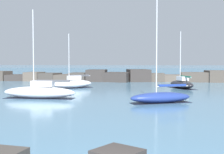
{
  "coord_description": "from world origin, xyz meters",
  "views": [
    {
      "loc": [
        1.7,
        -10.29,
        4.06
      ],
      "look_at": [
        -2.8,
        27.34,
        2.13
      ],
      "focal_mm": 50.0,
      "sensor_mm": 36.0,
      "label": 1
    }
  ],
  "objects_px": {
    "sailboat_moored_0": "(182,84)",
    "sailboat_moored_2": "(39,92)",
    "sailboat_moored_1": "(161,97)",
    "sailboat_moored_4": "(72,83)"
  },
  "relations": [
    {
      "from": "sailboat_moored_1",
      "to": "sailboat_moored_4",
      "type": "height_order",
      "value": "sailboat_moored_1"
    },
    {
      "from": "sailboat_moored_1",
      "to": "sailboat_moored_2",
      "type": "distance_m",
      "value": 13.19
    },
    {
      "from": "sailboat_moored_1",
      "to": "sailboat_moored_4",
      "type": "xyz_separation_m",
      "value": [
        -12.6,
        15.17,
        0.13
      ]
    },
    {
      "from": "sailboat_moored_0",
      "to": "sailboat_moored_4",
      "type": "height_order",
      "value": "sailboat_moored_0"
    },
    {
      "from": "sailboat_moored_2",
      "to": "sailboat_moored_4",
      "type": "bearing_deg",
      "value": 88.21
    },
    {
      "from": "sailboat_moored_0",
      "to": "sailboat_moored_1",
      "type": "height_order",
      "value": "sailboat_moored_1"
    },
    {
      "from": "sailboat_moored_0",
      "to": "sailboat_moored_4",
      "type": "bearing_deg",
      "value": -174.58
    },
    {
      "from": "sailboat_moored_0",
      "to": "sailboat_moored_2",
      "type": "height_order",
      "value": "sailboat_moored_2"
    },
    {
      "from": "sailboat_moored_2",
      "to": "sailboat_moored_4",
      "type": "relative_size",
      "value": 1.18
    },
    {
      "from": "sailboat_moored_0",
      "to": "sailboat_moored_2",
      "type": "bearing_deg",
      "value": -138.95
    }
  ]
}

